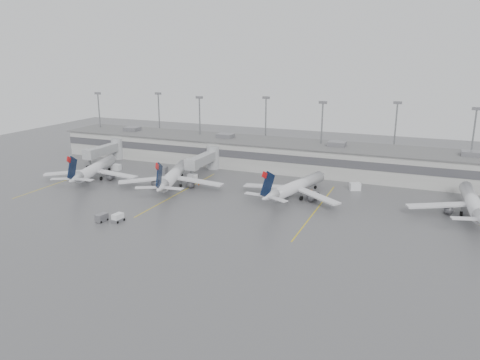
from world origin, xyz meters
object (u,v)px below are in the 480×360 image
at_px(jet_mid_left, 173,176).
at_px(jet_mid_right, 295,187).
at_px(jet_far_right, 473,203).
at_px(jet_far_left, 94,169).
at_px(baggage_tug, 118,218).

xyz_separation_m(jet_mid_left, jet_mid_right, (32.15, 3.08, -0.16)).
bearing_deg(jet_mid_left, jet_far_right, -12.51).
relative_size(jet_far_left, jet_mid_left, 0.97).
bearing_deg(jet_far_left, jet_far_right, -11.18).
bearing_deg(baggage_tug, jet_far_right, 31.44).
relative_size(jet_far_left, jet_mid_right, 1.02).
distance_m(jet_far_left, baggage_tug, 36.45).
bearing_deg(jet_mid_left, jet_far_left, 167.18).
height_order(jet_far_right, baggage_tug, jet_far_right).
relative_size(jet_mid_left, jet_mid_right, 1.05).
xyz_separation_m(jet_mid_left, jet_far_right, (71.00, 5.01, -0.02)).
height_order(jet_far_left, jet_mid_left, jet_mid_left).
xyz_separation_m(jet_mid_right, baggage_tug, (-29.88, -29.72, -2.28)).
height_order(jet_mid_left, jet_mid_right, jet_mid_left).
relative_size(jet_mid_left, baggage_tug, 10.45).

